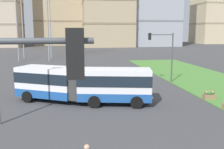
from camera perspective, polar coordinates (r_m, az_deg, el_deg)
The scene contains 3 objects.
articulated_bus at distance 22.40m, azimuth -6.50°, elevation -2.01°, with size 11.83×6.30×3.00m.
flower_planter_4 at distance 24.94m, azimuth 20.64°, elevation -4.27°, with size 1.10×0.56×0.74m.
traffic_light_far_right at distance 31.11m, azimuth 11.43°, elevation 5.52°, with size 3.18×0.28×5.90m.
Camera 1 is at (-3.61, -7.13, 6.15)m, focal length 41.52 mm.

